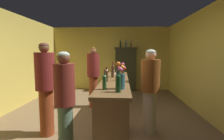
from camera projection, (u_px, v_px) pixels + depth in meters
floor at (99, 126)px, 3.49m from camera, size 9.33×9.33×0.00m
wall_back at (111, 59)px, 6.98m from camera, size 5.00×0.12×2.63m
wall_right at (224, 65)px, 3.20m from camera, size 0.12×7.30×2.63m
bar_counter at (115, 104)px, 3.36m from camera, size 0.53×2.70×1.01m
display_cabinet at (126, 68)px, 6.69m from camera, size 0.91×0.39×1.77m
wine_bottle_malbec at (104, 81)px, 2.39m from camera, size 0.06×0.06×0.30m
wine_bottle_pinot at (107, 75)px, 3.07m from camera, size 0.06×0.06×0.31m
wine_bottle_merlot at (118, 82)px, 2.24m from camera, size 0.08×0.08×0.31m
wine_bottle_syrah at (123, 69)px, 3.99m from camera, size 0.07×0.07×0.32m
wine_bottle_chardonnay at (118, 74)px, 3.23m from camera, size 0.07×0.07×0.27m
wine_bottle_riesling at (113, 71)px, 3.60m from camera, size 0.07×0.07×0.34m
wine_glass_front at (113, 71)px, 3.77m from camera, size 0.07×0.07×0.17m
wine_glass_mid at (121, 69)px, 4.25m from camera, size 0.08×0.08×0.16m
flower_arrangement at (121, 76)px, 2.44m from camera, size 0.15×0.15×0.41m
cheese_plate at (116, 74)px, 4.16m from camera, size 0.16×0.16×0.01m
display_bottle_left at (121, 44)px, 6.60m from camera, size 0.07×0.07×0.34m
display_bottle_midleft at (126, 44)px, 6.59m from camera, size 0.07×0.07×0.32m
display_bottle_center at (132, 44)px, 6.58m from camera, size 0.07×0.07×0.29m
patron_near_entrance at (46, 85)px, 3.01m from camera, size 0.35×0.35×1.73m
patron_by_cabinet at (93, 75)px, 4.63m from camera, size 0.35×0.35×1.71m
patron_redhead at (65, 99)px, 2.41m from camera, size 0.31×0.31×1.57m
bartender at (150, 88)px, 3.10m from camera, size 0.36×0.36×1.61m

